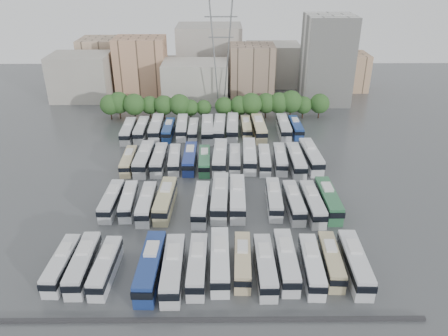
{
  "coord_description": "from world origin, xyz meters",
  "views": [
    {
      "loc": [
        1.82,
        -74.27,
        42.55
      ],
      "look_at": [
        2.47,
        5.03,
        3.0
      ],
      "focal_mm": 35.0,
      "sensor_mm": 36.0,
      "label": 1
    }
  ],
  "objects_px": {
    "bus_r0_s5": "(173,268)",
    "bus_r1_s11": "(294,202)",
    "bus_r1_s6": "(201,203)",
    "bus_r3_s13": "(296,127)",
    "bus_r1_s3": "(147,203)",
    "bus_r2_s10": "(264,160)",
    "bus_r0_s0": "(62,264)",
    "bus_r1_s12": "(312,203)",
    "bus_r2_s2": "(144,158)",
    "bus_r0_s12": "(331,260)",
    "bus_r3_s0": "(128,131)",
    "bus_r1_s1": "(112,200)",
    "bus_r2_s6": "(204,160)",
    "bus_r3_s1": "(142,129)",
    "bus_r2_s4": "(175,159)",
    "bus_r0_s1": "(83,263)",
    "bus_r3_s2": "(156,128)",
    "bus_r2_s8": "(235,159)",
    "bus_r2_s9": "(249,155)",
    "bus_r3_s10": "(259,128)",
    "bus_r0_s8": "(242,261)",
    "bus_r3_s5": "(193,130)",
    "bus_r1_s8": "(237,197)",
    "bus_r3_s3": "(169,130)",
    "bus_r0_s6": "(197,265)",
    "bus_r3_s7": "(219,128)",
    "bus_r2_s5": "(190,158)",
    "bus_r1_s7": "(220,197)",
    "bus_r2_s12": "(296,160)",
    "bus_r3_s4": "(182,127)",
    "bus_r3_s8": "(233,127)",
    "bus_r1_s10": "(274,199)",
    "bus_r0_s9": "(265,266)",
    "bus_r0_s11": "(312,265)",
    "bus_r1_s4": "(165,200)",
    "bus_r2_s3": "(159,159)",
    "bus_r2_s1": "(129,161)",
    "apartment_tower": "(327,60)",
    "bus_r0_s10": "(286,260)",
    "electricity_pylon": "(221,46)",
    "bus_r0_s2": "(106,266)",
    "bus_r3_s9": "(246,127)",
    "bus_r1_s2": "(129,201)",
    "bus_r0_s4": "(151,266)",
    "bus_r2_s7": "(220,157)",
    "bus_r0_s7": "(220,260)"
  },
  "relations": [
    {
      "from": "bus_r1_s10",
      "to": "bus_r0_s9",
      "type": "bearing_deg",
      "value": -98.1
    },
    {
      "from": "bus_r0_s0",
      "to": "bus_r3_s10",
      "type": "relative_size",
      "value": 0.86
    },
    {
      "from": "bus_r3_s2",
      "to": "bus_r3_s3",
      "type": "xyz_separation_m",
      "value": [
        3.16,
        -0.62,
        -0.31
      ]
    },
    {
      "from": "bus_r2_s2",
      "to": "bus_r0_s12",
      "type": "bearing_deg",
      "value": -45.24
    },
    {
      "from": "bus_r0_s0",
      "to": "bus_r1_s12",
      "type": "distance_m",
      "value": 42.96
    },
    {
      "from": "apartment_tower",
      "to": "bus_r2_s9",
      "type": "xyz_separation_m",
      "value": [
        -25.85,
        -44.72,
        -11.0
      ]
    },
    {
      "from": "bus_r1_s6",
      "to": "bus_r1_s10",
      "type": "height_order",
      "value": "bus_r1_s6"
    },
    {
      "from": "bus_r0_s1",
      "to": "bus_r3_s9",
      "type": "relative_size",
      "value": 1.1
    },
    {
      "from": "bus_r1_s8",
      "to": "bus_r3_s3",
      "type": "bearing_deg",
      "value": 116.58
    },
    {
      "from": "bus_r0_s6",
      "to": "bus_r1_s8",
      "type": "distance_m",
      "value": 20.07
    },
    {
      "from": "bus_r1_s1",
      "to": "bus_r2_s6",
      "type": "xyz_separation_m",
      "value": [
        16.43,
        16.89,
        -0.03
      ]
    },
    {
      "from": "bus_r3_s7",
      "to": "bus_r2_s10",
      "type": "bearing_deg",
      "value": -59.17
    },
    {
      "from": "bus_r2_s3",
      "to": "bus_r1_s10",
      "type": "bearing_deg",
      "value": -35.75
    },
    {
      "from": "bus_r0_s9",
      "to": "bus_r3_s7",
      "type": "relative_size",
      "value": 0.9
    },
    {
      "from": "bus_r0_s5",
      "to": "bus_r1_s11",
      "type": "xyz_separation_m",
      "value": [
        20.06,
        18.58,
        -0.17
      ]
    },
    {
      "from": "bus_r3_s8",
      "to": "bus_r0_s7",
      "type": "bearing_deg",
      "value": -91.15
    },
    {
      "from": "electricity_pylon",
      "to": "bus_r1_s1",
      "type": "bearing_deg",
      "value": -109.98
    },
    {
      "from": "bus_r1_s4",
      "to": "bus_r2_s8",
      "type": "distance_m",
      "value": 22.23
    },
    {
      "from": "bus_r0_s10",
      "to": "bus_r2_s1",
      "type": "relative_size",
      "value": 1.12
    },
    {
      "from": "bus_r0_s1",
      "to": "bus_r1_s3",
      "type": "xyz_separation_m",
      "value": [
        6.63,
        17.02,
        -0.08
      ]
    },
    {
      "from": "bus_r0_s6",
      "to": "bus_r2_s9",
      "type": "height_order",
      "value": "bus_r2_s9"
    },
    {
      "from": "bus_r0_s12",
      "to": "bus_r3_s13",
      "type": "relative_size",
      "value": 1.01
    },
    {
      "from": "bus_r0_s5",
      "to": "bus_r3_s0",
      "type": "distance_m",
      "value": 56.12
    },
    {
      "from": "bus_r2_s2",
      "to": "bus_r2_s8",
      "type": "height_order",
      "value": "bus_r2_s2"
    },
    {
      "from": "bus_r1_s2",
      "to": "bus_r0_s1",
      "type": "bearing_deg",
      "value": -102.55
    },
    {
      "from": "bus_r0_s1",
      "to": "bus_r3_s2",
      "type": "height_order",
      "value": "bus_r3_s2"
    },
    {
      "from": "bus_r1_s12",
      "to": "bus_r0_s8",
      "type": "bearing_deg",
      "value": -131.56
    },
    {
      "from": "bus_r0_s2",
      "to": "bus_r3_s7",
      "type": "bearing_deg",
      "value": 75.05
    },
    {
      "from": "bus_r1_s6",
      "to": "bus_r3_s1",
      "type": "distance_m",
      "value": 39.95
    },
    {
      "from": "bus_r1_s6",
      "to": "bus_r2_s7",
      "type": "height_order",
      "value": "bus_r2_s7"
    },
    {
      "from": "bus_r2_s8",
      "to": "bus_r2_s9",
      "type": "xyz_separation_m",
      "value": [
        3.24,
        1.08,
        0.31
      ]
    },
    {
      "from": "bus_r3_s4",
      "to": "bus_r3_s8",
      "type": "relative_size",
      "value": 0.93
    },
    {
      "from": "bus_r0_s0",
      "to": "bus_r2_s10",
      "type": "distance_m",
      "value": 48.0
    },
    {
      "from": "bus_r1_s3",
      "to": "bus_r2_s10",
      "type": "height_order",
      "value": "bus_r1_s3"
    },
    {
      "from": "bus_r0_s0",
      "to": "bus_r3_s0",
      "type": "bearing_deg",
      "value": 91.96
    },
    {
      "from": "electricity_pylon",
      "to": "bus_r1_s6",
      "type": "distance_m",
      "value": 59.45
    },
    {
      "from": "bus_r0_s8",
      "to": "bus_r1_s6",
      "type": "relative_size",
      "value": 0.93
    },
    {
      "from": "bus_r1_s6",
      "to": "bus_r3_s13",
      "type": "relative_size",
      "value": 1.08
    },
    {
      "from": "bus_r0_s8",
      "to": "bus_r3_s5",
      "type": "relative_size",
      "value": 1.04
    },
    {
      "from": "bus_r2_s8",
      "to": "bus_r2_s1",
      "type": "bearing_deg",
      "value": -176.39
    },
    {
      "from": "bus_r0_s12",
      "to": "bus_r1_s7",
      "type": "xyz_separation_m",
      "value": [
        -16.38,
        18.01,
        0.36
      ]
    },
    {
      "from": "bus_r1_s8",
      "to": "bus_r2_s6",
      "type": "bearing_deg",
      "value": 113.2
    },
    {
      "from": "bus_r0_s4",
      "to": "bus_r3_s7",
      "type": "xyz_separation_m",
      "value": [
        9.82,
        54.45,
        -0.01
      ]
    },
    {
      "from": "bus_r1_s7",
      "to": "bus_r2_s12",
      "type": "xyz_separation_m",
      "value": [
        16.48,
        15.8,
        -0.12
      ]
    },
    {
      "from": "bus_r0_s2",
      "to": "bus_r1_s3",
      "type": "bearing_deg",
      "value": 81.4
    },
    {
      "from": "bus_r2_s6",
      "to": "bus_r0_s4",
      "type": "bearing_deg",
      "value": -101.38
    },
    {
      "from": "bus_r2_s4",
      "to": "bus_r3_s13",
      "type": "distance_m",
      "value": 35.18
    },
    {
      "from": "bus_r2_s4",
      "to": "bus_r3_s1",
      "type": "distance_m",
      "value": 20.14
    },
    {
      "from": "bus_r0_s11",
      "to": "bus_r1_s4",
      "type": "bearing_deg",
      "value": 143.73
    },
    {
      "from": "bus_r2_s4",
      "to": "bus_r2_s5",
      "type": "xyz_separation_m",
      "value": [
        3.33,
        0.28,
        0.13
      ]
    }
  ]
}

